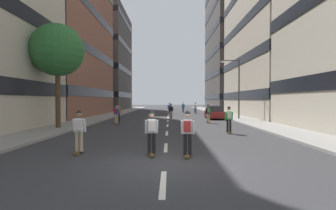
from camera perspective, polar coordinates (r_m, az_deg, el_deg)
name	(u,v)px	position (r m, az deg, el deg)	size (l,w,h in m)	color
ground_plane	(168,116)	(35.20, 0.04, -2.42)	(159.20, 159.20, 0.00)	#333335
sidewalk_left	(115,114)	(39.39, -11.88, -1.97)	(2.99, 72.97, 0.14)	gray
sidewalk_right	(222,114)	(39.32, 12.02, -1.97)	(2.99, 72.97, 0.14)	gray
lane_markings	(168,115)	(36.66, 0.05, -2.27)	(0.16, 62.20, 0.01)	silver
building_left_mid	(44,17)	(39.42, -26.24, 17.34)	(14.15, 20.15, 26.34)	brown
building_left_far	(95,61)	(60.38, -16.11, 9.61)	(14.15, 17.61, 22.05)	#4C4744
building_right_far	(242,35)	(61.40, 16.44, 14.90)	(14.15, 19.82, 33.49)	#4C4744
parked_car_near	(215,113)	(29.99, 10.46, -1.73)	(1.82, 4.40, 1.52)	maroon
street_tree_near	(58,51)	(20.85, -23.66, 11.20)	(3.87, 3.87, 7.70)	#4C3823
streetlamp_right	(236,82)	(28.88, 15.03, 4.97)	(2.13, 0.30, 6.50)	#3F3F44
skater_0	(169,108)	(37.88, 0.33, -0.68)	(0.56, 0.92, 1.78)	brown
skater_1	(118,112)	(25.07, -11.17, -1.57)	(0.56, 0.92, 1.78)	brown
skater_2	(229,118)	(17.01, 13.61, -2.86)	(0.54, 0.91, 1.78)	brown
skater_3	(152,130)	(10.00, -3.71, -5.64)	(0.56, 0.92, 1.78)	brown
skater_4	(187,131)	(9.77, 4.42, -5.80)	(0.56, 0.92, 1.78)	brown
skater_5	(195,107)	(41.08, 6.21, -0.50)	(0.53, 0.90, 1.78)	brown
skater_6	(183,107)	(44.05, 3.45, -0.38)	(0.55, 0.92, 1.78)	brown
skater_7	(208,112)	(24.25, 9.10, -1.65)	(0.55, 0.92, 1.78)	brown
skater_8	(171,110)	(29.10, 0.67, -1.23)	(0.55, 0.92, 1.78)	brown
skater_9	(79,129)	(10.96, -19.49, -5.11)	(0.54, 0.91, 1.78)	brown
skater_10	(116,113)	(23.17, -11.61, -1.79)	(0.54, 0.91, 1.78)	brown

